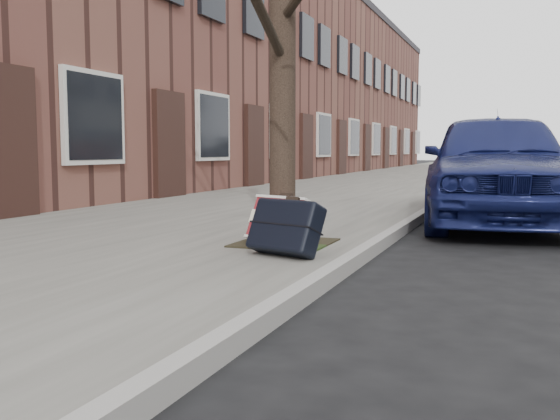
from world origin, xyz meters
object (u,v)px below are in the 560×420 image
at_px(car_near_mid, 520,162).
at_px(suitcase_navy, 286,227).
at_px(suitcase_red, 280,221).
at_px(car_near_front, 495,167).

bearing_deg(car_near_mid, suitcase_navy, -99.67).
xyz_separation_m(suitcase_red, suitcase_navy, (0.25, -0.50, 0.02)).
distance_m(suitcase_red, car_near_front, 3.94).
height_order(suitcase_red, suitcase_navy, suitcase_navy).
xyz_separation_m(suitcase_navy, car_near_front, (1.47, 4.02, 0.41)).
relative_size(suitcase_red, suitcase_navy, 0.94).
distance_m(suitcase_navy, car_near_mid, 15.07).
bearing_deg(car_near_front, suitcase_red, -123.39).
distance_m(suitcase_red, car_near_mid, 14.60).
bearing_deg(car_near_front, car_near_mid, 81.13).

